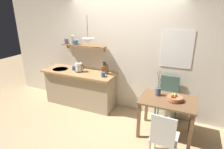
% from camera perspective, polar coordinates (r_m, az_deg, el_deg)
% --- Properties ---
extents(ground_plane, '(14.00, 14.00, 0.00)m').
position_cam_1_polar(ground_plane, '(4.20, -0.13, -13.55)').
color(ground_plane, tan).
extents(back_wall, '(6.80, 0.11, 2.70)m').
position_cam_1_polar(back_wall, '(4.16, 6.10, 6.33)').
color(back_wall, silver).
rests_on(back_wall, ground_plane).
extents(kitchen_counter, '(1.83, 0.63, 0.88)m').
position_cam_1_polar(kitchen_counter, '(4.67, -9.84, -4.05)').
color(kitchen_counter, tan).
rests_on(kitchen_counter, ground_plane).
extents(wall_shelf, '(1.14, 0.20, 0.34)m').
position_cam_1_polar(wall_shelf, '(4.58, -10.91, 9.54)').
color(wall_shelf, brown).
extents(dining_table, '(0.99, 0.70, 0.75)m').
position_cam_1_polar(dining_table, '(3.59, 16.73, -9.14)').
color(dining_table, brown).
rests_on(dining_table, ground_plane).
extents(dining_chair_near, '(0.43, 0.44, 0.90)m').
position_cam_1_polar(dining_chair_near, '(3.02, 15.64, -17.91)').
color(dining_chair_near, silver).
rests_on(dining_chair_near, ground_plane).
extents(dining_chair_far, '(0.44, 0.42, 1.00)m').
position_cam_1_polar(dining_chair_far, '(4.05, 16.81, -6.85)').
color(dining_chair_far, '#4C6B5B').
rests_on(dining_chair_far, ground_plane).
extents(fruit_bowl, '(0.27, 0.27, 0.13)m').
position_cam_1_polar(fruit_bowl, '(3.50, 18.83, -6.89)').
color(fruit_bowl, '#BC704C').
rests_on(fruit_bowl, dining_table).
extents(twig_vase, '(0.10, 0.10, 0.52)m').
position_cam_1_polar(twig_vase, '(3.61, 14.04, -5.06)').
color(twig_vase, '#475675').
rests_on(twig_vase, dining_table).
extents(electric_kettle, '(0.26, 0.18, 0.24)m').
position_cam_1_polar(electric_kettle, '(4.45, -10.16, 2.14)').
color(electric_kettle, black).
rests_on(electric_kettle, kitchen_counter).
extents(knife_block, '(0.12, 0.17, 0.30)m').
position_cam_1_polar(knife_block, '(4.23, -2.14, 1.68)').
color(knife_block, brown).
rests_on(knife_block, kitchen_counter).
extents(coffee_mug_by_sink, '(0.12, 0.08, 0.10)m').
position_cam_1_polar(coffee_mug_by_sink, '(4.61, -11.72, 1.95)').
color(coffee_mug_by_sink, '#3D5B89').
rests_on(coffee_mug_by_sink, kitchen_counter).
extents(coffee_mug_spare, '(0.13, 0.09, 0.11)m').
position_cam_1_polar(coffee_mug_spare, '(4.06, -2.72, -0.03)').
color(coffee_mug_spare, '#3D5B89').
rests_on(coffee_mug_spare, kitchen_counter).
extents(pendant_lamp, '(0.27, 0.27, 0.59)m').
position_cam_1_polar(pendant_lamp, '(4.11, -7.42, 10.30)').
color(pendant_lamp, black).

